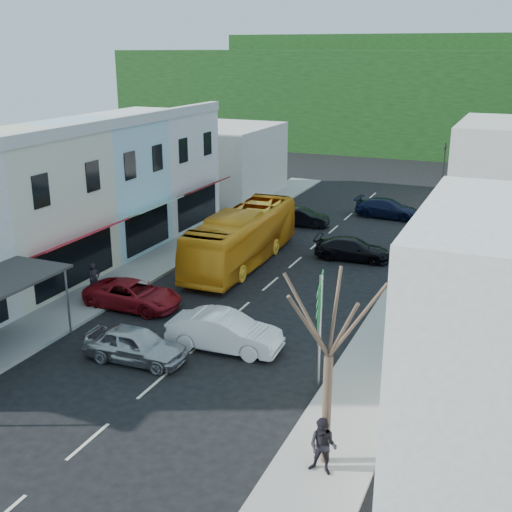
% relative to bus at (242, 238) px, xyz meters
% --- Properties ---
extents(ground, '(120.00, 120.00, 0.00)m').
position_rel_bus_xyz_m(ground, '(2.88, -10.65, -1.55)').
color(ground, black).
rests_on(ground, ground).
extents(sidewalk_left, '(3.00, 52.00, 0.15)m').
position_rel_bus_xyz_m(sidewalk_left, '(-4.62, -0.65, -1.48)').
color(sidewalk_left, gray).
rests_on(sidewalk_left, ground).
extents(sidewalk_right, '(3.00, 52.00, 0.15)m').
position_rel_bus_xyz_m(sidewalk_right, '(10.38, -0.65, -1.48)').
color(sidewalk_right, gray).
rests_on(sidewalk_right, ground).
extents(shopfront_row, '(8.25, 30.00, 8.00)m').
position_rel_bus_xyz_m(shopfront_row, '(-9.62, -5.65, 2.45)').
color(shopfront_row, beige).
rests_on(shopfront_row, ground).
extents(distant_block_left, '(8.00, 10.00, 6.00)m').
position_rel_bus_xyz_m(distant_block_left, '(-9.12, 16.35, 1.45)').
color(distant_block_left, '#B7B2A8').
rests_on(distant_block_left, ground).
extents(distant_block_right, '(8.00, 12.00, 7.00)m').
position_rel_bus_xyz_m(distant_block_right, '(13.88, 19.35, 1.95)').
color(distant_block_right, '#B7B2A8').
rests_on(distant_block_right, ground).
extents(hillside, '(80.00, 26.00, 14.00)m').
position_rel_bus_xyz_m(hillside, '(1.42, 54.44, 5.18)').
color(hillside, black).
rests_on(hillside, ground).
extents(bus, '(2.81, 11.66, 3.10)m').
position_rel_bus_xyz_m(bus, '(0.00, 0.00, 0.00)').
color(bus, '#FCA71C').
rests_on(bus, ground).
extents(car_silver, '(4.46, 1.95, 1.40)m').
position_rel_bus_xyz_m(car_silver, '(1.16, -13.20, -0.85)').
color(car_silver, '#A9A9AE').
rests_on(car_silver, ground).
extents(car_white, '(4.49, 2.03, 1.40)m').
position_rel_bus_xyz_m(car_white, '(4.05, -10.80, -0.85)').
color(car_white, white).
rests_on(car_white, ground).
extents(car_red, '(4.62, 1.96, 1.40)m').
position_rel_bus_xyz_m(car_red, '(-2.12, -8.40, -0.85)').
color(car_red, maroon).
rests_on(car_red, ground).
extents(car_black_near, '(4.64, 2.23, 1.40)m').
position_rel_bus_xyz_m(car_black_near, '(5.87, 3.26, -0.85)').
color(car_black_near, black).
rests_on(car_black_near, ground).
extents(car_black_far, '(4.51, 2.08, 1.40)m').
position_rel_bus_xyz_m(car_black_far, '(0.46, 9.37, -0.85)').
color(car_black_far, black).
rests_on(car_black_far, ground).
extents(car_navy_far, '(4.60, 2.11, 1.40)m').
position_rel_bus_xyz_m(car_navy_far, '(5.66, 14.23, -0.85)').
color(car_navy_far, black).
rests_on(car_navy_far, ground).
extents(pedestrian_left, '(0.60, 0.71, 1.70)m').
position_rel_bus_xyz_m(pedestrian_left, '(-4.56, -8.19, -0.55)').
color(pedestrian_left, black).
rests_on(pedestrian_left, sidewalk_left).
extents(pedestrian_right, '(0.71, 0.45, 1.70)m').
position_rel_bus_xyz_m(pedestrian_right, '(10.46, -17.39, -0.55)').
color(pedestrian_right, black).
rests_on(pedestrian_right, sidewalk_right).
extents(direction_sign, '(1.11, 2.11, 4.47)m').
position_rel_bus_xyz_m(direction_sign, '(8.68, -12.26, 0.69)').
color(direction_sign, '#0F5220').
rests_on(direction_sign, ground).
extents(street_tree, '(3.06, 3.06, 7.42)m').
position_rel_bus_xyz_m(street_tree, '(10.36, -16.79, 2.16)').
color(street_tree, '#36281E').
rests_on(street_tree, ground).
extents(traffic_signal, '(0.50, 0.99, 4.93)m').
position_rel_bus_xyz_m(traffic_signal, '(8.68, 21.08, 0.92)').
color(traffic_signal, black).
rests_on(traffic_signal, ground).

